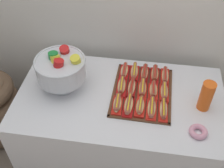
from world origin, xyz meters
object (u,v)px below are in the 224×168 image
punch_bowl (61,68)px  donut (198,132)px  hot_dog_1 (129,105)px  hot_dog_10 (124,71)px  serving_tray (142,92)px  hot_dog_11 (134,72)px  hot_dog_3 (152,108)px  hot_dog_7 (142,89)px  hot_dog_4 (163,110)px  hot_dog_14 (165,76)px  hot_dog_0 (117,104)px  cup_stack (206,96)px  hot_dog_8 (153,90)px  hot_dog_2 (140,107)px  hot_dog_6 (132,88)px  hot_dog_13 (155,74)px  hot_dog_5 (121,86)px  hot_dog_12 (144,73)px  buffet_table (119,128)px  hot_dog_9 (164,92)px

punch_bowl → donut: bearing=-16.7°
hot_dog_1 → hot_dog_10: hot_dog_1 is taller
serving_tray → hot_dog_11: (-0.07, 0.17, 0.03)m
hot_dog_1 → hot_dog_3: bearing=-1.1°
hot_dog_3 → hot_dog_7: (-0.07, 0.17, 0.00)m
serving_tray → hot_dog_7: (0.00, 0.00, 0.03)m
hot_dog_4 → hot_dog_14: hot_dog_4 is taller
hot_dog_0 → punch_bowl: (-0.40, 0.14, 0.14)m
donut → hot_dog_4: bearing=148.8°
cup_stack → hot_dog_8: bearing=167.1°
hot_dog_8 → cup_stack: size_ratio=0.73×
hot_dog_2 → donut: bearing=-20.0°
hot_dog_0 → hot_dog_1: size_ratio=0.91×
hot_dog_6 → hot_dog_1: bearing=-91.1°
hot_dog_13 → hot_dog_11: bearing=178.9°
hot_dog_5 → hot_dog_13: (0.23, 0.16, 0.00)m
hot_dog_0 → hot_dog_5: same height
hot_dog_2 → hot_dog_4: same height
serving_tray → hot_dog_13: hot_dog_13 is taller
hot_dog_12 → punch_bowl: punch_bowl is taller
hot_dog_7 → hot_dog_12: hot_dog_7 is taller
hot_dog_7 → hot_dog_1: bearing=-115.6°
buffet_table → hot_dog_11: hot_dog_11 is taller
hot_dog_2 → hot_dog_8: bearing=64.4°
hot_dog_8 → cup_stack: (0.33, -0.08, 0.07)m
hot_dog_4 → hot_dog_7: size_ratio=1.02×
hot_dog_12 → hot_dog_13: size_ratio=1.00×
cup_stack → hot_dog_0: bearing=-171.5°
hot_dog_2 → punch_bowl: (-0.55, 0.14, 0.14)m
punch_bowl → donut: size_ratio=3.01×
buffet_table → hot_dog_10: (-0.00, 0.23, 0.39)m
hot_dog_0 → hot_dog_6: bearing=64.4°
serving_tray → hot_dog_0: hot_dog_0 is taller
hot_dog_7 → cup_stack: size_ratio=0.83×
hot_dog_3 → hot_dog_9: (0.08, 0.16, 0.00)m
hot_dog_8 → punch_bowl: punch_bowl is taller
hot_dog_1 → hot_dog_2: same height
hot_dog_0 → hot_dog_7: bearing=46.6°
hot_dog_11 → hot_dog_12: bearing=-1.1°
donut → buffet_table: bearing=155.0°
hot_dog_2 → hot_dog_13: size_ratio=0.88×
hot_dog_5 → cup_stack: 0.57m
hot_dog_5 → hot_dog_0: bearing=-91.1°
hot_dog_3 → hot_dog_4: hot_dog_4 is taller
buffet_table → hot_dog_0: (-0.01, -0.10, 0.39)m
hot_dog_6 → hot_dog_12: (0.08, 0.16, -0.00)m
hot_dog_4 → hot_dog_9: size_ratio=1.07×
hot_dog_10 → punch_bowl: 0.47m
hot_dog_8 → punch_bowl: bearing=-178.2°
hot_dog_9 → cup_stack: cup_stack is taller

